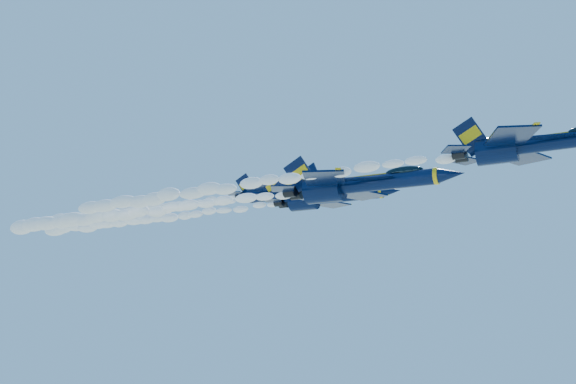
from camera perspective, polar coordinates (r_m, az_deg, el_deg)
The scene contains 10 objects.
jet_lead at distance 50.46m, azimuth 23.87°, elevation 4.48°, with size 15.30×12.55×5.69m.
smoke_trail_jet_lead at distance 60.02m, azimuth -5.50°, elevation 0.55°, with size 46.32×1.83×1.64m, color white.
jet_second at distance 58.67m, azimuth 7.14°, elevation 0.79°, with size 19.12×15.68×7.10m.
smoke_trail_jet_second at distance 75.52m, azimuth -15.57°, elevation -2.09°, with size 46.32×2.28×2.05m, color white.
jet_third at distance 73.10m, azimuth 4.04°, elevation -0.54°, with size 17.23×14.14×6.40m.
smoke_trail_jet_third at distance 89.80m, azimuth -14.00°, elevation -2.65°, with size 46.32×2.06×1.85m, color white.
jet_fourth at distance 79.49m, azimuth 1.70°, elevation -0.07°, with size 15.05×12.35×5.59m.
smoke_trail_jet_fourth at distance 96.16m, azimuth -14.25°, elevation -2.06°, with size 46.32×1.80×1.62m, color white.
jet_fifth at distance 92.35m, azimuth -0.84°, elevation 0.12°, with size 18.52×15.19×6.88m.
smoke_trail_jet_fifth at distance 110.54m, azimuth -15.04°, elevation -1.73°, with size 46.32×2.21×1.99m, color white.
Camera 1 is at (23.66, -60.34, 137.76)m, focal length 35.00 mm.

